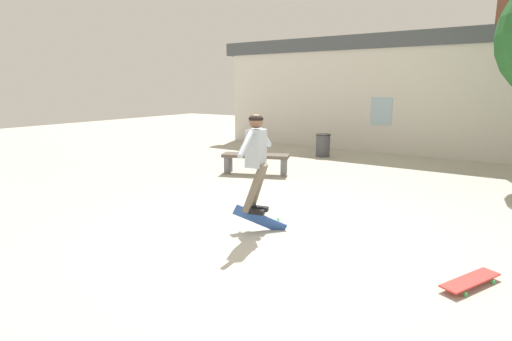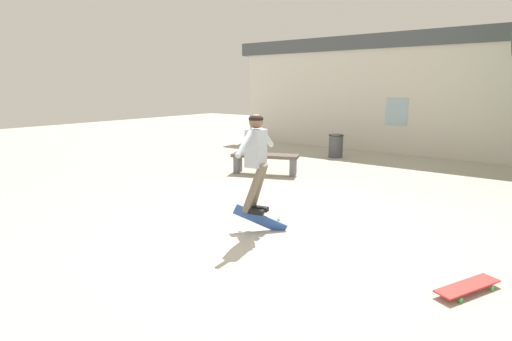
{
  "view_description": "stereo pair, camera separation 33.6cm",
  "coord_description": "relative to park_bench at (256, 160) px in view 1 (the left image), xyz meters",
  "views": [
    {
      "loc": [
        3.13,
        -5.04,
        2.21
      ],
      "look_at": [
        -0.12,
        -0.15,
        0.97
      ],
      "focal_mm": 28.0,
      "sensor_mm": 36.0,
      "label": 1
    },
    {
      "loc": [
        3.41,
        -4.85,
        2.21
      ],
      "look_at": [
        -0.12,
        -0.15,
        0.97
      ],
      "focal_mm": 28.0,
      "sensor_mm": 36.0,
      "label": 2
    }
  ],
  "objects": [
    {
      "name": "skateboard_resting",
      "position": [
        5.29,
        -3.58,
        -0.31
      ],
      "size": [
        0.56,
        0.87,
        0.08
      ],
      "rotation": [
        0.0,
        0.0,
        4.27
      ],
      "color": "red",
      "rests_on": "ground_plane"
    },
    {
      "name": "building_backdrop",
      "position": [
        2.46,
        5.26,
        1.68
      ],
      "size": [
        14.39,
        0.52,
        5.13
      ],
      "color": "beige",
      "rests_on": "ground_plane"
    },
    {
      "name": "skater",
      "position": [
        2.32,
        -3.47,
        0.84
      ],
      "size": [
        0.41,
        1.22,
        1.5
      ],
      "rotation": [
        0.0,
        0.0,
        0.21
      ],
      "color": "#9EA8B2"
    },
    {
      "name": "trash_bin",
      "position": [
        0.35,
        3.36,
        0.01
      ],
      "size": [
        0.48,
        0.48,
        0.73
      ],
      "color": "#47474C",
      "rests_on": "ground_plane"
    },
    {
      "name": "ground_plane",
      "position": [
        2.44,
        -3.32,
        -0.38
      ],
      "size": [
        40.0,
        40.0,
        0.0
      ],
      "primitive_type": "plane",
      "color": "#B2AD9E"
    },
    {
      "name": "skateboard_flipping",
      "position": [
        2.35,
        -3.4,
        -0.19
      ],
      "size": [
        0.72,
        0.5,
        0.52
      ],
      "rotation": [
        0.0,
        0.0,
        0.65
      ],
      "color": "#2D519E"
    },
    {
      "name": "park_bench",
      "position": [
        0.0,
        0.0,
        0.0
      ],
      "size": [
        1.75,
        1.09,
        0.52
      ],
      "rotation": [
        0.0,
        0.0,
        0.39
      ],
      "color": "brown",
      "rests_on": "ground_plane"
    }
  ]
}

